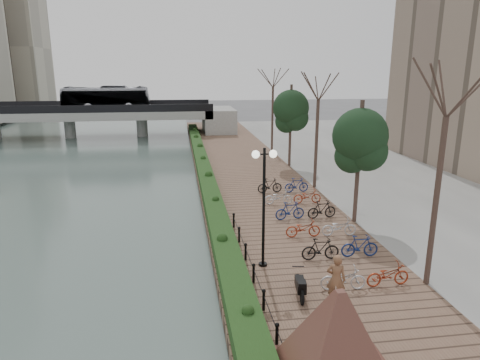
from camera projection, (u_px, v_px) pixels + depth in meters
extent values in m
plane|color=#59595B|center=(226.00, 344.00, 13.62)|extent=(220.00, 220.00, 0.00)
cube|color=#4B5D56|center=(14.00, 175.00, 35.51)|extent=(30.00, 130.00, 0.02)
cube|color=brown|center=(254.00, 187.00, 30.88)|extent=(8.00, 75.00, 0.50)
cube|color=gray|center=(458.00, 179.00, 33.07)|extent=(24.00, 75.00, 0.50)
cube|color=#1D3714|center=(205.00, 173.00, 32.67)|extent=(1.10, 56.00, 0.60)
cylinder|color=black|center=(277.00, 336.00, 12.64)|extent=(0.10, 0.10, 0.70)
cylinder|color=black|center=(264.00, 301.00, 14.56)|extent=(0.10, 0.10, 0.70)
cylinder|color=black|center=(254.00, 274.00, 16.47)|extent=(0.10, 0.10, 0.70)
cylinder|color=black|center=(246.00, 253.00, 18.39)|extent=(0.10, 0.10, 0.70)
cylinder|color=black|center=(239.00, 235.00, 20.31)|extent=(0.10, 0.10, 0.70)
cylinder|color=black|center=(234.00, 221.00, 22.22)|extent=(0.10, 0.10, 0.70)
pyramid|color=#4C2320|center=(337.00, 338.00, 10.67)|extent=(5.37, 5.37, 2.60)
cylinder|color=black|center=(264.00, 209.00, 17.36)|extent=(0.12, 0.12, 5.02)
cylinder|color=black|center=(264.00, 154.00, 16.79)|extent=(0.70, 0.06, 0.06)
sphere|color=white|center=(256.00, 154.00, 16.75)|extent=(0.32, 0.32, 0.32)
sphere|color=white|center=(273.00, 154.00, 16.84)|extent=(0.32, 0.32, 0.32)
imported|color=brown|center=(336.00, 279.00, 14.87)|extent=(0.79, 0.67, 1.84)
imported|color=silver|center=(343.00, 278.00, 15.93)|extent=(0.60, 1.72, 0.90)
imported|color=black|center=(320.00, 249.00, 18.41)|extent=(0.47, 1.66, 1.00)
imported|color=maroon|center=(303.00, 228.00, 20.91)|extent=(0.60, 1.72, 0.90)
imported|color=navy|center=(290.00, 211.00, 23.39)|extent=(0.47, 1.66, 1.00)
imported|color=silver|center=(279.00, 198.00, 25.89)|extent=(0.60, 1.71, 0.90)
imported|color=black|center=(270.00, 186.00, 28.37)|extent=(0.47, 1.66, 1.00)
imported|color=maroon|center=(388.00, 275.00, 16.18)|extent=(0.60, 1.72, 0.90)
imported|color=navy|center=(360.00, 246.00, 18.65)|extent=(0.47, 1.66, 1.00)
imported|color=silver|center=(338.00, 227.00, 21.16)|extent=(0.60, 1.72, 0.90)
imported|color=black|center=(321.00, 209.00, 23.64)|extent=(0.47, 1.66, 1.00)
imported|color=maroon|center=(308.00, 197.00, 26.14)|extent=(0.60, 1.71, 0.90)
imported|color=navy|center=(296.00, 185.00, 28.62)|extent=(0.47, 1.66, 1.00)
cube|color=gray|center=(69.00, 114.00, 53.92)|extent=(36.00, 8.00, 1.00)
cube|color=black|center=(60.00, 109.00, 49.95)|extent=(36.00, 0.15, 0.90)
cube|color=black|center=(75.00, 104.00, 57.42)|extent=(36.00, 0.15, 0.90)
cylinder|color=gray|center=(70.00, 128.00, 54.36)|extent=(1.40, 1.40, 2.50)
cylinder|color=gray|center=(142.00, 127.00, 55.60)|extent=(1.40, 1.40, 2.50)
imported|color=silver|center=(106.00, 98.00, 54.07)|extent=(2.52, 10.77, 3.00)
cube|color=#B3AA95|center=(10.00, 48.00, 82.59)|extent=(12.00, 12.00, 24.00)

